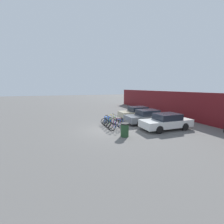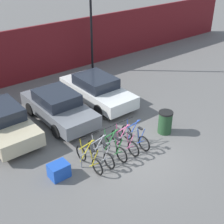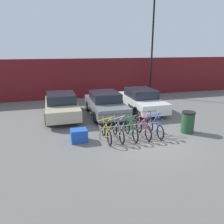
% 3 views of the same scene
% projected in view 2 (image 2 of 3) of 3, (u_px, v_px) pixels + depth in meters
% --- Properties ---
extents(ground_plane, '(120.00, 120.00, 0.00)m').
position_uv_depth(ground_plane, '(135.00, 154.00, 12.44)').
color(ground_plane, '#605E5B').
extents(hoarding_wall, '(36.00, 0.16, 3.15)m').
position_uv_depth(hoarding_wall, '(26.00, 55.00, 18.14)').
color(hoarding_wall, maroon).
rests_on(hoarding_wall, ground).
extents(bike_rack, '(2.87, 0.04, 0.57)m').
position_uv_depth(bike_rack, '(111.00, 144.00, 12.28)').
color(bike_rack, gray).
rests_on(bike_rack, ground).
extents(bicycle_yellow, '(0.68, 1.71, 1.05)m').
position_uv_depth(bicycle_yellow, '(89.00, 159.00, 11.59)').
color(bicycle_yellow, black).
rests_on(bicycle_yellow, ground).
extents(bicycle_silver, '(0.68, 1.71, 1.05)m').
position_uv_depth(bicycle_silver, '(101.00, 153.00, 11.89)').
color(bicycle_silver, black).
rests_on(bicycle_silver, ground).
extents(bicycle_green, '(0.68, 1.71, 1.05)m').
position_uv_depth(bicycle_green, '(113.00, 147.00, 12.22)').
color(bicycle_green, black).
rests_on(bicycle_green, ground).
extents(bicycle_pink, '(0.68, 1.71, 1.05)m').
position_uv_depth(bicycle_pink, '(125.00, 142.00, 12.55)').
color(bicycle_pink, black).
rests_on(bicycle_pink, ground).
extents(bicycle_blue, '(0.68, 1.71, 1.05)m').
position_uv_depth(bicycle_blue, '(135.00, 137.00, 12.86)').
color(bicycle_blue, black).
rests_on(bicycle_blue, ground).
extents(car_beige, '(1.91, 4.31, 1.40)m').
position_uv_depth(car_beige, '(2.00, 121.00, 13.34)').
color(car_beige, '#C1B28E').
rests_on(car_beige, ground).
extents(car_grey, '(1.91, 4.36, 1.40)m').
position_uv_depth(car_grey, '(58.00, 107.00, 14.50)').
color(car_grey, slate).
rests_on(car_grey, ground).
extents(car_white, '(1.91, 4.54, 1.40)m').
position_uv_depth(car_white, '(97.00, 90.00, 16.12)').
color(car_white, silver).
rests_on(car_white, ground).
extents(lamp_post, '(0.24, 0.44, 7.68)m').
position_uv_depth(lamp_post, '(91.00, 3.00, 18.33)').
color(lamp_post, black).
rests_on(lamp_post, ground).
extents(trash_bin, '(0.63, 0.63, 1.03)m').
position_uv_depth(trash_bin, '(165.00, 122.00, 13.61)').
color(trash_bin, '#234728').
rests_on(trash_bin, ground).
extents(cargo_crate, '(0.70, 0.56, 0.55)m').
position_uv_depth(cargo_crate, '(59.00, 170.00, 11.17)').
color(cargo_crate, blue).
rests_on(cargo_crate, ground).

